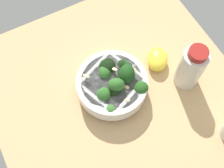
{
  "coord_description": "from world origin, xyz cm",
  "views": [
    {
      "loc": [
        27.22,
        -15.78,
        71.34
      ],
      "look_at": [
        -1.0,
        -0.85,
        4.0
      ],
      "focal_mm": 46.64,
      "sensor_mm": 36.0,
      "label": 1
    }
  ],
  "objects": [
    {
      "name": "lemon_wedge",
      "position": [
        -2.65,
        14.16,
        2.07
      ],
      "size": [
        9.23,
        8.71,
        4.15
      ],
      "primitive_type": "ellipsoid",
      "rotation": [
        0.0,
        0.0,
        2.56
      ],
      "color": "yellow",
      "rests_on": "ground_plane"
    },
    {
      "name": "ground_plane",
      "position": [
        0.0,
        0.0,
        -1.93
      ],
      "size": [
        64.93,
        64.93,
        3.87
      ],
      "primitive_type": "cube",
      "color": "tan"
    },
    {
      "name": "bottle_tall",
      "position": [
        5.45,
        18.31,
        6.91
      ],
      "size": [
        6.47,
        6.47,
        14.59
      ],
      "color": "beige",
      "rests_on": "ground_plane"
    },
    {
      "name": "bowl_of_broccoli",
      "position": [
        -0.91,
        -0.57,
        4.03
      ],
      "size": [
        18.27,
        18.27,
        10.21
      ],
      "color": "white",
      "rests_on": "ground_plane"
    }
  ]
}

